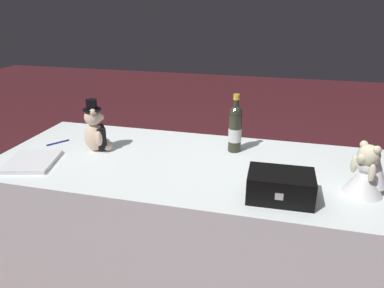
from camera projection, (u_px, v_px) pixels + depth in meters
The scene contains 8 objects.
ground_plane at pixel (192, 277), 2.08m from camera, with size 12.00×12.00×0.00m, color #47191E.
reception_table at pixel (192, 224), 1.95m from camera, with size 2.00×0.84×0.72m, color white.
teddy_bear_groom at pixel (96, 131), 1.93m from camera, with size 0.14×0.14×0.28m.
teddy_bear_bride at pixel (368, 172), 1.50m from camera, with size 0.21×0.20×0.23m.
champagne_bottle at pixel (235, 128), 1.91m from camera, with size 0.07×0.07×0.31m.
signing_pen at pixel (59, 142), 2.06m from camera, with size 0.08×0.12×0.01m.
gift_case_black at pixel (280, 186), 1.47m from camera, with size 0.27×0.19×0.11m.
guestbook at pixel (32, 161), 1.81m from camera, with size 0.22×0.26×0.02m, color white.
Camera 1 is at (0.41, -1.60, 1.48)m, focal length 34.08 mm.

